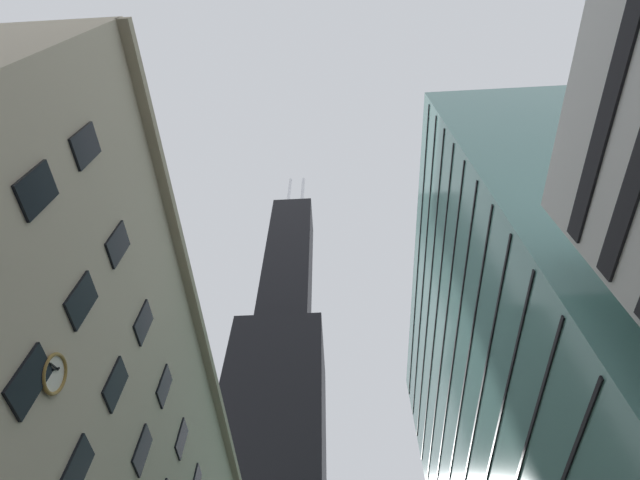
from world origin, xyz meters
name	(u,v)px	position (x,y,z in m)	size (l,w,h in m)	color
glass_office_midrise	(559,441)	(19.85, 32.46, 29.60)	(17.80, 49.89, 59.20)	slate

